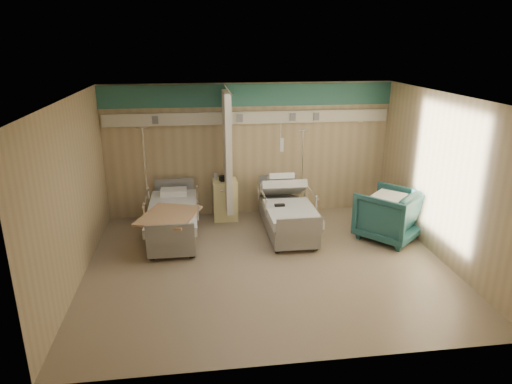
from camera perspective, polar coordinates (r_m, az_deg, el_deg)
The scene contains 13 objects.
ground at distance 7.82m, azimuth 1.39°, elevation -9.04°, with size 6.00×5.00×0.00m, color #87765D.
room_walls at distance 7.40m, azimuth 0.95°, elevation 4.77°, with size 6.04×5.04×2.82m.
bed_right at distance 8.96m, azimuth 3.91°, elevation -3.18°, with size 1.00×2.16×0.63m, color silver, non-canonical shape.
bed_left at distance 8.81m, azimuth -10.30°, elevation -3.84°, with size 1.00×2.16×0.63m, color silver, non-canonical shape.
bedside_cabinet at distance 9.61m, azimuth -3.87°, elevation -0.94°, with size 0.50×0.48×0.85m, color #ECDF94.
visitor_armchair at distance 8.97m, azimuth 16.28°, elevation -2.74°, with size 1.03×1.06×0.96m, color #1F4F4F.
waffle_blanket at distance 8.79m, azimuth 16.49°, elevation 0.38°, with size 0.68×0.61×0.08m, color silver.
iv_stand_right at distance 9.93m, azimuth 5.64°, elevation -0.62°, with size 0.33×0.33×1.85m.
iv_stand_left at distance 9.49m, azimuth -13.31°, elevation -1.74°, with size 0.36×0.36×2.04m.
call_remote at distance 8.62m, azimuth 2.97°, elevation -1.65°, with size 0.19×0.09×0.04m, color black.
tan_blanket at distance 8.26m, azimuth -10.83°, elevation -2.91°, with size 0.89×1.11×0.04m, color tan.
toiletry_bag at distance 9.43m, azimuth -3.96°, elevation 1.74°, with size 0.20×0.13×0.11m, color black.
white_cup at distance 9.55m, azimuth -5.05°, elevation 1.95°, with size 0.08×0.08×0.12m, color white.
Camera 1 is at (-1.10, -6.85, 3.61)m, focal length 32.00 mm.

